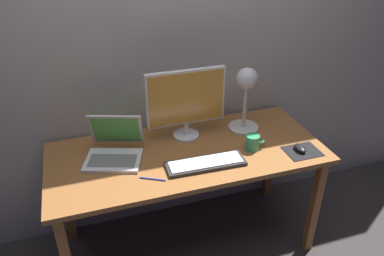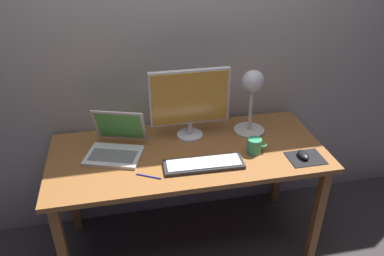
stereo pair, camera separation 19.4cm
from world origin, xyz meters
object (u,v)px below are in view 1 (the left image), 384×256
at_px(keyboard_main, 206,163).
at_px(coffee_mug, 253,142).
at_px(desk_lamp, 246,89).
at_px(mouse, 300,148).
at_px(monitor, 186,100).
at_px(pen, 153,179).
at_px(laptop, 115,145).

relative_size(keyboard_main, coffee_mug, 3.83).
distance_m(desk_lamp, mouse, 0.47).
height_order(monitor, desk_lamp, monitor).
xyz_separation_m(coffee_mug, pen, (-0.62, -0.11, -0.04)).
distance_m(desk_lamp, coffee_mug, 0.33).
distance_m(laptop, mouse, 1.07).
relative_size(laptop, coffee_mug, 3.32).
xyz_separation_m(mouse, pen, (-0.88, -0.00, -0.02)).
xyz_separation_m(monitor, desk_lamp, (0.38, -0.02, 0.03)).
distance_m(desk_lamp, pen, 0.81).
relative_size(desk_lamp, coffee_mug, 3.54).
bearing_deg(keyboard_main, laptop, 151.01).
bearing_deg(mouse, desk_lamp, 120.28).
xyz_separation_m(monitor, laptop, (-0.45, -0.07, -0.18)).
bearing_deg(laptop, coffee_mug, -13.31).
bearing_deg(desk_lamp, coffee_mug, -102.49).
bearing_deg(coffee_mug, laptop, 166.69).
xyz_separation_m(monitor, keyboard_main, (0.01, -0.33, -0.23)).
distance_m(monitor, pen, 0.53).
distance_m(mouse, coffee_mug, 0.28).
xyz_separation_m(keyboard_main, coffee_mug, (0.32, 0.07, 0.03)).
height_order(desk_lamp, pen, desk_lamp).
height_order(monitor, keyboard_main, monitor).
relative_size(monitor, pen, 3.42).
bearing_deg(pen, coffee_mug, 9.78).
bearing_deg(pen, laptop, 117.48).
xyz_separation_m(keyboard_main, laptop, (-0.46, 0.25, 0.05)).
xyz_separation_m(desk_lamp, mouse, (0.20, -0.35, -0.25)).
bearing_deg(monitor, desk_lamp, -2.88).
height_order(keyboard_main, laptop, laptop).
bearing_deg(desk_lamp, monitor, 177.12).
xyz_separation_m(laptop, coffee_mug, (0.77, -0.18, -0.02)).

